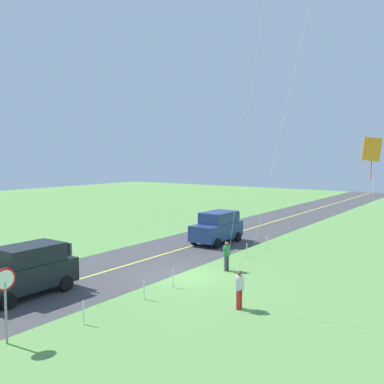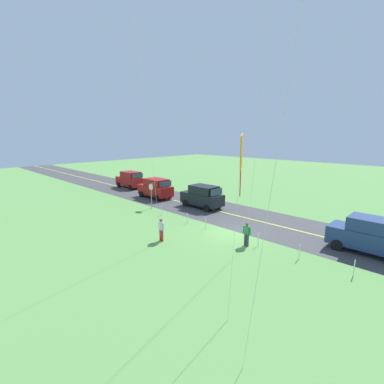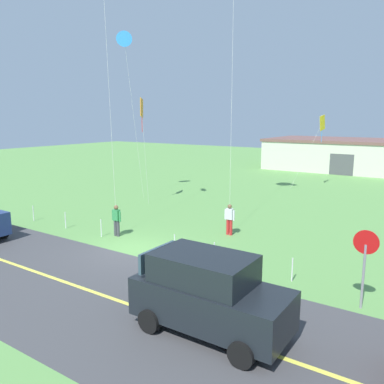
{
  "view_description": "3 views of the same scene",
  "coord_description": "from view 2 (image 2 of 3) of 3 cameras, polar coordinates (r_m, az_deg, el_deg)",
  "views": [
    {
      "loc": [
        17.09,
        12.69,
        6.17
      ],
      "look_at": [
        1.39,
        1.45,
        4.55
      ],
      "focal_mm": 39.21,
      "sensor_mm": 36.0,
      "label": 1
    },
    {
      "loc": [
        -11.36,
        15.71,
        7.14
      ],
      "look_at": [
        2.97,
        1.11,
        2.85
      ],
      "focal_mm": 25.46,
      "sensor_mm": 36.0,
      "label": 2
    },
    {
      "loc": [
        11.79,
        -12.71,
        5.94
      ],
      "look_at": [
        2.2,
        1.6,
        2.68
      ],
      "focal_mm": 37.02,
      "sensor_mm": 36.0,
      "label": 3
    }
  ],
  "objects": [
    {
      "name": "car_parked_east_near",
      "position": [
        31.67,
        -7.63,
        0.83
      ],
      "size": [
        4.4,
        2.12,
        2.24
      ],
      "color": "maroon",
      "rests_on": "ground"
    },
    {
      "name": "fence_post_0",
      "position": [
        16.72,
        30.84,
        -13.52
      ],
      "size": [
        0.05,
        0.05,
        0.9
      ],
      "primitive_type": "cylinder",
      "color": "silver",
      "rests_on": "ground"
    },
    {
      "name": "person_adult_companion",
      "position": [
        18.27,
        11.39,
        -8.49
      ],
      "size": [
        0.58,
        0.22,
        1.6
      ],
      "rotation": [
        0.0,
        0.0,
        0.27
      ],
      "color": "#3F3F47",
      "rests_on": "ground"
    },
    {
      "name": "fence_post_3",
      "position": [
        21.11,
        2.91,
        -6.66
      ],
      "size": [
        0.05,
        0.05,
        0.9
      ],
      "primitive_type": "cylinder",
      "color": "silver",
      "rests_on": "ground"
    },
    {
      "name": "asphalt_road",
      "position": [
        23.85,
        13.9,
        -5.94
      ],
      "size": [
        120.0,
        7.0,
        0.0
      ],
      "primitive_type": "cube",
      "color": "#424244",
      "rests_on": "ground"
    },
    {
      "name": "car_parked_west_near",
      "position": [
        20.03,
        33.21,
        -7.56
      ],
      "size": [
        4.4,
        2.12,
        2.24
      ],
      "color": "navy",
      "rests_on": "ground"
    },
    {
      "name": "fence_post_5",
      "position": [
        24.81,
        -6.37,
        -3.89
      ],
      "size": [
        0.05,
        0.05,
        0.9
      ],
      "primitive_type": "cylinder",
      "color": "silver",
      "rests_on": "ground"
    },
    {
      "name": "road_centre_stripe",
      "position": [
        23.84,
        13.9,
        -5.93
      ],
      "size": [
        120.0,
        0.16,
        0.0
      ],
      "primitive_type": "cube",
      "color": "#E5E04C",
      "rests_on": "asphalt_road"
    },
    {
      "name": "fence_post_1",
      "position": [
        17.47,
        21.6,
        -11.56
      ],
      "size": [
        0.05,
        0.05,
        0.9
      ],
      "primitive_type": "cylinder",
      "color": "silver",
      "rests_on": "ground"
    },
    {
      "name": "car_parked_east_far",
      "position": [
        38.46,
        -12.81,
        2.58
      ],
      "size": [
        4.4,
        2.12,
        2.24
      ],
      "color": "maroon",
      "rests_on": "ground"
    },
    {
      "name": "kite_pink_drift",
      "position": [
        9.79,
        10.27,
        7.62
      ],
      "size": [
        0.57,
        0.9,
        7.21
      ],
      "color": "silver",
      "rests_on": "ground"
    },
    {
      "name": "person_adult_near",
      "position": [
        18.84,
        -6.46,
        -7.71
      ],
      "size": [
        0.58,
        0.22,
        1.6
      ],
      "rotation": [
        0.0,
        0.0,
        4.69
      ],
      "color": "red",
      "rests_on": "ground"
    },
    {
      "name": "fence_post_4",
      "position": [
        22.43,
        -0.98,
        -5.52
      ],
      "size": [
        0.05,
        0.05,
        0.9
      ],
      "primitive_type": "cylinder",
      "color": "silver",
      "rests_on": "ground"
    },
    {
      "name": "fence_post_2",
      "position": [
        18.57,
        13.72,
        -9.63
      ],
      "size": [
        0.05,
        0.05,
        0.9
      ],
      "primitive_type": "cylinder",
      "color": "silver",
      "rests_on": "ground"
    },
    {
      "name": "ground_plane",
      "position": [
        20.68,
        8.15,
        -8.64
      ],
      "size": [
        120.0,
        120.0,
        0.1
      ],
      "primitive_type": "cube",
      "color": "#60994C"
    },
    {
      "name": "car_suv_foreground",
      "position": [
        27.23,
        2.21,
        -0.88
      ],
      "size": [
        4.4,
        2.12,
        2.24
      ],
      "color": "black",
      "rests_on": "ground"
    },
    {
      "name": "stop_sign",
      "position": [
        26.92,
        -8.55,
        0.26
      ],
      "size": [
        0.76,
        0.08,
        2.56
      ],
      "color": "gray",
      "rests_on": "ground"
    }
  ]
}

